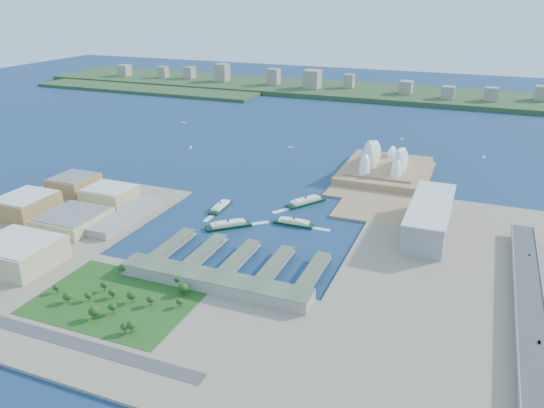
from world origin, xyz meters
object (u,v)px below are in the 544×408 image
at_px(ferry_d, 294,221).
at_px(car_c, 530,255).
at_px(ferry_b, 306,200).
at_px(toaster_building, 429,217).
at_px(ferry_c, 228,223).
at_px(car_b, 539,342).
at_px(ferry_a, 221,205).
at_px(opera_house, 386,156).

relative_size(ferry_d, car_c, 11.98).
xyz_separation_m(ferry_b, car_c, (277.22, -84.67, 9.81)).
bearing_deg(toaster_building, ferry_c, -161.84).
distance_m(ferry_d, car_b, 320.42).
bearing_deg(toaster_building, ferry_b, 168.56).
xyz_separation_m(ferry_d, car_b, (268.87, -173.97, 10.72)).
height_order(ferry_a, ferry_b, ferry_b).
xyz_separation_m(ferry_b, ferry_d, (8.35, -72.20, -0.79)).
bearing_deg(car_b, ferry_c, -21.66).
bearing_deg(ferry_b, ferry_a, -116.97).
bearing_deg(toaster_building, ferry_a, -174.78).
relative_size(ferry_d, car_b, 11.48).
bearing_deg(car_c, ferry_a, -3.92).
height_order(ferry_a, car_b, car_b).
xyz_separation_m(opera_house, ferry_d, (-69.87, -238.17, -27.14)).
height_order(toaster_building, ferry_a, toaster_building).
bearing_deg(opera_house, ferry_a, -128.66).
bearing_deg(car_b, ferry_a, -26.33).
distance_m(toaster_building, ferry_b, 172.27).
distance_m(ferry_a, ferry_d, 110.72).
xyz_separation_m(ferry_c, car_b, (341.85, -135.75, 10.17)).
xyz_separation_m(toaster_building, ferry_d, (-159.87, -38.17, -15.64)).
height_order(opera_house, ferry_c, opera_house).
distance_m(toaster_building, ferry_d, 165.10).
bearing_deg(car_c, toaster_building, -24.92).
distance_m(opera_house, car_c, 320.46).
distance_m(ferry_b, car_b, 370.88).
distance_m(ferry_c, car_b, 367.95).
bearing_deg(ferry_d, car_b, -123.15).
bearing_deg(ferry_d, ferry_b, 6.36).
bearing_deg(ferry_b, opera_house, 97.77).
relative_size(toaster_building, ferry_a, 3.09).
bearing_deg(car_b, toaster_building, -62.80).
height_order(opera_house, ferry_b, opera_house).
distance_m(car_b, car_c, 161.50).
bearing_deg(car_c, opera_house, -51.55).
relative_size(ferry_c, car_c, 13.35).
height_order(opera_house, toaster_building, opera_house).
xyz_separation_m(opera_house, ferry_a, (-179.76, -224.66, -27.25)).
distance_m(ferry_b, ferry_d, 72.69).
bearing_deg(ferry_d, opera_house, -16.59).
bearing_deg(ferry_d, ferry_c, 117.40).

